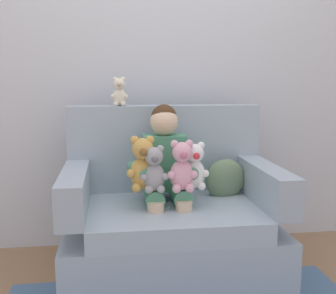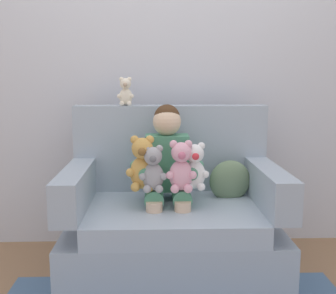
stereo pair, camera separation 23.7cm
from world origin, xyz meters
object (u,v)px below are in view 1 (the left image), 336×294
object	(u,v)px
plush_honey	(143,165)
plush_white	(195,167)
seated_child	(166,167)
plush_grey	(154,170)
armchair	(171,223)
throw_pillow	(225,179)
plush_cream_on_backrest	(119,92)
plush_pink	(182,167)

from	to	relation	value
plush_honey	plush_white	size ratio (longest dim) A/B	1.15
seated_child	plush_grey	distance (m)	0.19
plush_white	plush_grey	size ratio (longest dim) A/B	1.03
plush_honey	armchair	bearing A→B (deg)	47.77
throw_pillow	plush_honey	bearing A→B (deg)	-157.98
plush_grey	throw_pillow	bearing A→B (deg)	28.37
armchair	plush_grey	bearing A→B (deg)	-127.95
plush_grey	plush_cream_on_backrest	bearing A→B (deg)	111.42
armchair	throw_pillow	bearing A→B (deg)	16.89
plush_cream_on_backrest	throw_pillow	xyz separation A→B (m)	(0.65, -0.19, -0.54)
plush_pink	plush_cream_on_backrest	size ratio (longest dim) A/B	1.57
plush_cream_on_backrest	throw_pillow	size ratio (longest dim) A/B	0.71
plush_pink	plush_grey	bearing A→B (deg)	159.26
plush_cream_on_backrest	armchair	bearing A→B (deg)	-60.50
plush_white	throw_pillow	xyz separation A→B (m)	(0.24, 0.22, -0.13)
plush_grey	throw_pillow	world-z (taller)	plush_grey
seated_child	throw_pillow	distance (m)	0.42
plush_pink	plush_grey	distance (m)	0.16
armchair	plush_cream_on_backrest	size ratio (longest dim) A/B	6.78
plush_grey	armchair	bearing A→B (deg)	52.21
plush_pink	plush_honey	bearing A→B (deg)	149.35
plush_honey	plush_cream_on_backrest	bearing A→B (deg)	121.84
plush_honey	plush_pink	size ratio (longest dim) A/B	1.07
armchair	plush_honey	bearing A→B (deg)	-148.35
armchair	seated_child	xyz separation A→B (m)	(-0.03, 0.02, 0.35)
plush_grey	plush_honey	bearing A→B (deg)	146.60
armchair	throw_pillow	size ratio (longest dim) A/B	4.81
plush_white	throw_pillow	world-z (taller)	plush_white
plush_honey	plush_grey	distance (m)	0.07
plush_grey	plush_cream_on_backrest	world-z (taller)	plush_cream_on_backrest
plush_white	throw_pillow	distance (m)	0.36
seated_child	plush_pink	distance (m)	0.18
throw_pillow	armchair	bearing A→B (deg)	-163.11
plush_grey	throw_pillow	xyz separation A→B (m)	(0.48, 0.26, -0.13)
throw_pillow	seated_child	bearing A→B (deg)	-166.55
armchair	seated_child	bearing A→B (deg)	149.87
plush_cream_on_backrest	throw_pillow	distance (m)	0.87
plush_honey	throw_pillow	bearing A→B (deg)	38.14
armchair	plush_cream_on_backrest	world-z (taller)	plush_cream_on_backrest
plush_honey	throw_pillow	distance (m)	0.60
seated_child	plush_cream_on_backrest	xyz separation A→B (m)	(-0.26, 0.29, 0.43)
plush_grey	plush_cream_on_backrest	size ratio (longest dim) A/B	1.42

